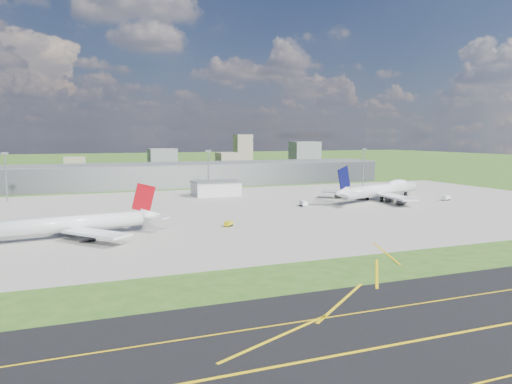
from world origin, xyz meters
name	(u,v)px	position (x,y,z in m)	size (l,w,h in m)	color
ground	(179,188)	(0.00, 150.00, 0.00)	(1400.00, 1400.00, 0.00)	#2B571B
taxiway	(500,325)	(0.00, -110.00, 0.03)	(1400.00, 60.00, 0.06)	black
apron	(253,210)	(10.00, 40.00, 0.04)	(360.00, 190.00, 0.08)	gray
terminal	(174,175)	(0.00, 165.00, 7.50)	(300.00, 42.00, 15.00)	gray
ops_building	(216,189)	(10.00, 100.00, 4.00)	(26.00, 16.00, 8.00)	silver
mast_west	(5,168)	(-100.00, 115.00, 17.71)	(3.50, 2.00, 25.90)	gray
mast_center	(208,164)	(10.00, 115.00, 17.71)	(3.50, 2.00, 25.90)	gray
mast_east	(363,160)	(120.00, 115.00, 17.71)	(3.50, 2.00, 25.90)	gray
airliner_red_twin	(72,224)	(-70.67, 1.99, 4.71)	(64.31, 49.66, 17.67)	silver
airliner_blue_quad	(381,190)	(87.12, 48.39, 5.49)	(72.56, 55.34, 19.75)	silver
tug_yellow	(229,224)	(-14.57, 2.94, 0.99)	(4.32, 4.39, 1.92)	#D0BA0C
van_white_near	(303,204)	(36.74, 41.08, 1.38)	(3.09, 5.71, 2.75)	white
van_white_far	(446,198)	(118.06, 33.23, 1.33)	(5.65, 4.02, 2.63)	silver
bldg_cw	(74,164)	(-60.00, 340.00, 7.00)	(20.00, 18.00, 14.00)	gray
bldg_c	(163,160)	(20.00, 310.00, 11.00)	(26.00, 20.00, 22.00)	slate
bldg_ce	(228,160)	(100.00, 350.00, 8.00)	(22.00, 24.00, 16.00)	gray
bldg_e	(305,154)	(180.00, 320.00, 14.00)	(30.00, 22.00, 28.00)	slate
bldg_tall_e	(243,149)	(140.00, 410.00, 18.00)	(20.00, 18.00, 36.00)	gray
tree_w	(11,173)	(-110.00, 265.00, 4.86)	(6.75, 6.75, 8.25)	#382314
tree_c	(124,168)	(-20.00, 280.00, 5.84)	(8.10, 8.10, 9.90)	#382314
tree_e	(222,166)	(70.00, 275.00, 5.51)	(7.65, 7.65, 9.35)	#382314
tree_far_e	(303,165)	(160.00, 285.00, 4.53)	(6.30, 6.30, 7.70)	#382314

